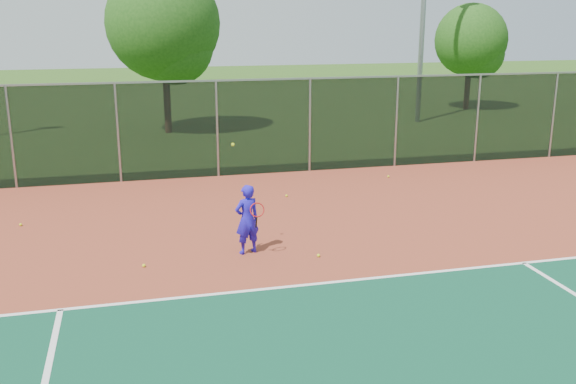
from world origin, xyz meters
The scene contains 11 objects.
ground centered at (0.00, 0.00, 0.00)m, with size 120.00×120.00×0.00m, color #294E16.
court_apron centered at (0.00, 2.00, 0.01)m, with size 30.00×20.00×0.02m, color #993E26.
fence_back centered at (0.00, 12.00, 1.56)m, with size 30.00×0.06×3.03m.
tennis_player centered at (-3.37, 4.97, 0.77)m, with size 0.63×0.67×2.38m.
practice_ball_1 centered at (-1.50, 9.07, 0.06)m, with size 0.07×0.07×0.07m, color #D1DF19.
practice_ball_2 centered at (-5.55, 4.67, 0.06)m, with size 0.07×0.07×0.07m, color #D1DF19.
practice_ball_3 centered at (-1.97, 4.36, 0.06)m, with size 0.07×0.07×0.07m, color #D1DF19.
practice_ball_5 centered at (2.16, 10.50, 0.06)m, with size 0.07×0.07×0.07m, color #D1DF19.
practice_ball_6 centered at (-8.35, 8.09, 0.06)m, with size 0.07×0.07×0.07m, color #D1DF19.
tree_back_left centered at (-3.90, 20.48, 4.43)m, with size 4.81×4.81×7.06m.
tree_back_mid centered at (12.52, 24.09, 3.55)m, with size 3.86×3.86×5.67m.
Camera 1 is at (-5.65, -7.72, 4.87)m, focal length 40.00 mm.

